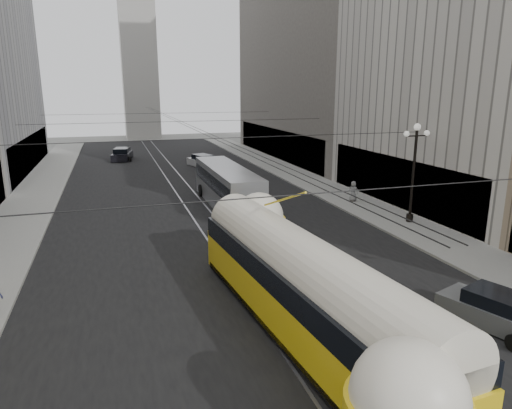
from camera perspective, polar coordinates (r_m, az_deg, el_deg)
road at (r=40.23m, az=-9.02°, el=1.70°), size 20.00×85.00×0.02m
sidewalk_left at (r=43.68m, az=-25.50°, el=1.57°), size 4.00×72.00×0.15m
sidewalk_right at (r=46.72m, az=5.02°, el=3.65°), size 4.00×72.00×0.15m
rail_left at (r=40.13m, az=-10.08°, el=1.63°), size 0.12×85.00×0.04m
rail_right at (r=40.34m, az=-7.97°, el=1.78°), size 0.12×85.00×0.04m
building_right_far at (r=60.65m, az=8.22°, el=21.39°), size 12.60×32.60×32.60m
distant_tower at (r=86.81m, az=-14.49°, el=18.00°), size 6.00×6.00×31.36m
lamppost_right_mid at (r=30.88m, az=19.13°, el=4.40°), size 1.86×0.44×6.37m
catenary at (r=38.42m, az=-8.95°, el=10.00°), size 25.00×72.00×0.23m
streetcar at (r=16.61m, az=5.81°, el=-10.01°), size 3.96×16.69×3.68m
city_bus at (r=34.08m, az=-3.64°, el=2.42°), size 2.76×11.80×3.00m
sedan_grey at (r=19.48m, az=28.18°, el=-11.78°), size 3.05×4.58×1.34m
sedan_white_far at (r=52.43m, az=-6.67°, el=5.38°), size 3.11×4.77×1.40m
sedan_dark_far at (r=59.58m, az=-16.38°, el=6.01°), size 2.86×5.07×1.51m
pedestrian_sidewalk_right at (r=36.07m, az=12.06°, el=1.64°), size 0.88×0.70×1.57m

